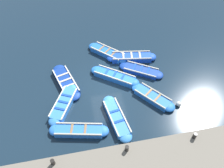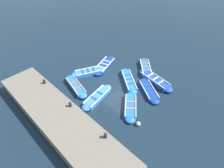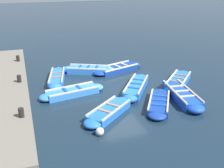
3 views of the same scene
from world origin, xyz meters
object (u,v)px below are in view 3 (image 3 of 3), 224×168
(boat_mid_row, at_px, (109,111))
(buoy_orange_near, at_px, (100,131))
(boat_far_corner, at_px, (57,78))
(bollard_mid_south, at_px, (18,58))
(bollard_north, at_px, (21,113))
(boat_drifting, at_px, (72,92))
(boat_stern_in, at_px, (159,103))
(boat_outer_left, at_px, (118,68))
(boat_inner_gap, at_px, (88,70))
(boat_outer_right, at_px, (178,81))
(bollard_mid_north, at_px, (19,79))
(boat_end_of_row, at_px, (181,95))
(boat_near_quay, at_px, (136,87))

(boat_mid_row, relative_size, buoy_orange_near, 9.16)
(boat_far_corner, bearing_deg, bollard_mid_south, 147.36)
(boat_mid_row, distance_m, bollard_north, 3.93)
(boat_drifting, bearing_deg, bollard_north, -125.05)
(buoy_orange_near, bearing_deg, boat_drifting, 93.46)
(boat_stern_in, xyz_separation_m, boat_outer_left, (-0.08, 5.51, 0.01))
(boat_outer_left, distance_m, bollard_mid_south, 6.29)
(boat_inner_gap, distance_m, bollard_north, 8.00)
(boat_far_corner, xyz_separation_m, boat_outer_left, (4.08, 0.54, -0.04))
(boat_outer_right, xyz_separation_m, boat_mid_row, (-4.96, -2.13, -0.03))
(buoy_orange_near, bearing_deg, bollard_mid_north, 123.77)
(boat_inner_gap, height_order, boat_mid_row, boat_inner_gap)
(boat_mid_row, height_order, bollard_north, bollard_north)
(boat_drifting, height_order, bollard_mid_south, bollard_mid_south)
(boat_outer_left, height_order, buoy_orange_near, boat_outer_left)
(boat_drifting, bearing_deg, bollard_mid_north, 179.24)
(boat_outer_left, relative_size, bollard_mid_north, 11.00)
(boat_drifting, height_order, boat_far_corner, boat_far_corner)
(boat_mid_row, relative_size, boat_end_of_row, 0.77)
(boat_far_corner, height_order, bollard_mid_north, bollard_mid_north)
(boat_outer_right, xyz_separation_m, bollard_mid_south, (-8.62, 4.22, 1.04))
(bollard_north, bearing_deg, bollard_mid_south, 90.00)
(boat_stern_in, height_order, bollard_mid_north, bollard_mid_north)
(boat_drifting, relative_size, bollard_mid_south, 10.33)
(boat_mid_row, distance_m, bollard_mid_south, 7.41)
(boat_end_of_row, height_order, bollard_mid_north, bollard_mid_north)
(boat_outer_right, height_order, bollard_north, bollard_north)
(boat_outer_right, relative_size, boat_end_of_row, 0.79)
(boat_inner_gap, relative_size, boat_mid_row, 1.13)
(boat_near_quay, relative_size, bollard_north, 9.91)
(boat_inner_gap, height_order, bollard_mid_north, bollard_mid_north)
(boat_end_of_row, height_order, buoy_orange_near, boat_end_of_row)
(boat_far_corner, bearing_deg, boat_inner_gap, 19.81)
(boat_stern_in, relative_size, boat_drifting, 0.90)
(boat_end_of_row, distance_m, bollard_north, 7.90)
(boat_mid_row, bearing_deg, boat_inner_gap, 84.78)
(boat_stern_in, height_order, boat_mid_row, boat_mid_row)
(bollard_mid_north, bearing_deg, boat_drifting, -0.76)
(boat_stern_in, bearing_deg, boat_far_corner, 129.93)
(boat_far_corner, bearing_deg, bollard_mid_north, -131.74)
(boat_near_quay, bearing_deg, bollard_mid_south, 144.51)
(boat_outer_left, xyz_separation_m, buoy_orange_near, (-3.37, -7.02, 0.01))
(boat_drifting, height_order, boat_outer_left, boat_drifting)
(boat_inner_gap, bearing_deg, boat_outer_left, -6.50)
(boat_outer_right, relative_size, bollard_mid_north, 9.01)
(boat_drifting, xyz_separation_m, boat_near_quay, (3.41, -0.56, 0.04))
(boat_far_corner, xyz_separation_m, boat_near_quay, (3.88, -2.91, 0.01))
(boat_inner_gap, bearing_deg, bollard_mid_south, 172.35)
(bollard_mid_north, bearing_deg, boat_inner_gap, 36.36)
(boat_end_of_row, bearing_deg, boat_outer_right, 62.12)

